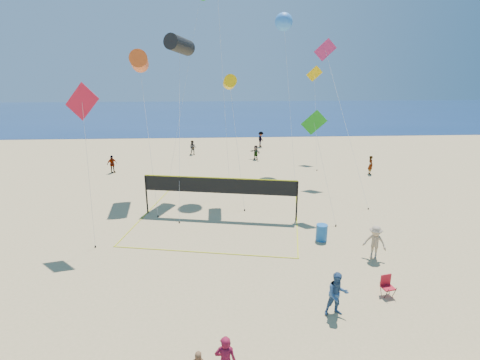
{
  "coord_description": "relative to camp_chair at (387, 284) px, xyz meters",
  "views": [
    {
      "loc": [
        -1.36,
        -11.63,
        9.25
      ],
      "look_at": [
        -0.58,
        2.0,
        5.01
      ],
      "focal_mm": 28.0,
      "sensor_mm": 36.0,
      "label": 1
    }
  ],
  "objects": [
    {
      "name": "bystander_b",
      "position": [
        0.71,
        3.08,
        0.36
      ],
      "size": [
        1.28,
        1.14,
        1.73
      ],
      "primitive_type": "imported",
      "rotation": [
        0.0,
        0.0,
        -0.57
      ],
      "color": "tan",
      "rests_on": "ground"
    },
    {
      "name": "kite_2",
      "position": [
        -6.09,
        12.34,
        7.6
      ],
      "size": [
        1.31,
        3.66,
        8.65
      ],
      "rotation": [
        0.0,
        0.0,
        0.02
      ],
      "color": "yellow",
      "rests_on": "ground"
    },
    {
      "name": "ground",
      "position": [
        -5.51,
        -1.54,
        -0.5
      ],
      "size": [
        120.0,
        120.0,
        0.0
      ],
      "primitive_type": "plane",
      "color": "tan",
      "rests_on": "ground"
    },
    {
      "name": "kite_1",
      "position": [
        -9.44,
        14.09,
        9.99
      ],
      "size": [
        2.02,
        7.58,
        11.21
      ],
      "rotation": [
        0.0,
        0.0,
        -0.41
      ],
      "color": "black",
      "rests_on": "ground"
    },
    {
      "name": "kite_0",
      "position": [
        -12.21,
        13.93,
        8.92
      ],
      "size": [
        2.26,
        6.51,
        10.2
      ],
      "rotation": [
        0.0,
        0.0,
        0.15
      ],
      "color": "#E8551B",
      "rests_on": "ground"
    },
    {
      "name": "kite_4",
      "position": [
        -1.0,
        9.26,
        5.06
      ],
      "size": [
        1.85,
        2.79,
        6.63
      ],
      "rotation": [
        0.0,
        0.0,
        -0.19
      ],
      "color": "#1A8E18",
      "rests_on": "ground"
    },
    {
      "name": "kite_9",
      "position": [
        2.41,
        23.57,
        7.35
      ],
      "size": [
        1.55,
        5.04,
        9.13
      ],
      "rotation": [
        0.0,
        0.0,
        0.03
      ],
      "color": "yellow",
      "rests_on": "ground"
    },
    {
      "name": "far_person_3",
      "position": [
        -9.66,
        25.95,
        0.26
      ],
      "size": [
        0.84,
        0.71,
        1.53
      ],
      "primitive_type": "imported",
      "rotation": [
        0.0,
        0.0,
        -0.19
      ],
      "color": "gray",
      "rests_on": "ground"
    },
    {
      "name": "far_person_2",
      "position": [
        6.32,
        17.69,
        0.32
      ],
      "size": [
        0.39,
        0.6,
        1.64
      ],
      "primitive_type": "imported",
      "rotation": [
        0.0,
        0.0,
        1.57
      ],
      "color": "gray",
      "rests_on": "ground"
    },
    {
      "name": "ocean",
      "position": [
        -5.51,
        60.46,
        -0.49
      ],
      "size": [
        140.0,
        50.0,
        0.03
      ],
      "primitive_type": "cube",
      "color": "navy",
      "rests_on": "ground"
    },
    {
      "name": "kite_3",
      "position": [
        -13.6,
        6.0,
        6.7
      ],
      "size": [
        1.87,
        1.36,
        8.43
      ],
      "rotation": [
        0.0,
        0.0,
        -0.11
      ],
      "color": "red",
      "rests_on": "ground"
    },
    {
      "name": "far_person_1",
      "position": [
        -3.19,
        23.52,
        0.22
      ],
      "size": [
        1.19,
        1.3,
        1.44
      ],
      "primitive_type": "imported",
      "rotation": [
        0.0,
        0.0,
        -0.87
      ],
      "color": "gray",
      "rests_on": "ground"
    },
    {
      "name": "trash_barrel",
      "position": [
        -1.35,
        5.18,
        -0.05
      ],
      "size": [
        0.7,
        0.7,
        0.91
      ],
      "primitive_type": "cylinder",
      "rotation": [
        0.0,
        0.0,
        -0.17
      ],
      "color": "#1859A2",
      "rests_on": "ground"
    },
    {
      "name": "far_person_4",
      "position": [
        -2.0,
        29.54,
        0.39
      ],
      "size": [
        1.07,
        1.32,
        1.78
      ],
      "primitive_type": "imported",
      "rotation": [
        0.0,
        0.0,
        1.15
      ],
      "color": "gray",
      "rests_on": "ground"
    },
    {
      "name": "camp_chair",
      "position": [
        0.0,
        0.0,
        0.0
      ],
      "size": [
        0.57,
        0.68,
        1.0
      ],
      "rotation": [
        0.0,
        0.0,
        0.22
      ],
      "color": "#B21421",
      "rests_on": "ground"
    },
    {
      "name": "volleyball_net",
      "position": [
        -6.88,
        8.79,
        1.3
      ],
      "size": [
        11.34,
        11.22,
        2.6
      ],
      "rotation": [
        0.0,
        0.0,
        -0.19
      ],
      "color": "black",
      "rests_on": "ground"
    },
    {
      "name": "bystander_a",
      "position": [
        -2.48,
        -1.14,
        0.39
      ],
      "size": [
        0.91,
        0.73,
        1.79
      ],
      "primitive_type": "imported",
      "rotation": [
        0.0,
        0.0,
        0.06
      ],
      "color": "#335580",
      "rests_on": "ground"
    },
    {
      "name": "kite_7",
      "position": [
        -1.12,
        21.38,
        12.22
      ],
      "size": [
        1.86,
        7.61,
        13.5
      ],
      "rotation": [
        0.0,
        0.0,
        -0.25
      ],
      "color": "#3484EA",
      "rests_on": "ground"
    },
    {
      "name": "far_person_0",
      "position": [
        -16.36,
        19.45,
        0.28
      ],
      "size": [
        0.95,
        0.89,
        1.57
      ],
      "primitive_type": "imported",
      "rotation": [
        0.0,
        0.0,
        0.7
      ],
      "color": "gray",
      "rests_on": "ground"
    },
    {
      "name": "kite_5",
      "position": [
        1.62,
        16.81,
        9.22
      ],
      "size": [
        2.37,
        7.96,
        11.18
      ],
      "rotation": [
        0.0,
        0.0,
        0.07
      ],
      "color": "#BB2460",
      "rests_on": "ground"
    }
  ]
}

